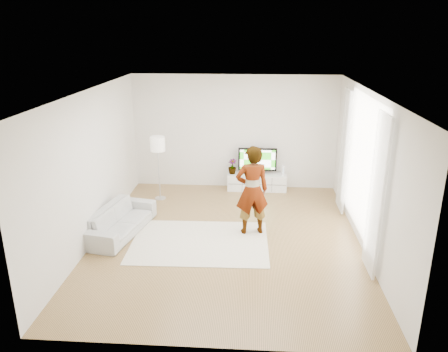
# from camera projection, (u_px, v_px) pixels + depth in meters

# --- Properties ---
(floor) EXTENTS (6.00, 6.00, 0.00)m
(floor) POSITION_uv_depth(u_px,v_px,m) (227.00, 239.00, 8.34)
(floor) COLOR #AB834D
(floor) RESTS_ON ground
(ceiling) EXTENTS (6.00, 6.00, 0.00)m
(ceiling) POSITION_uv_depth(u_px,v_px,m) (227.00, 92.00, 7.44)
(ceiling) COLOR white
(ceiling) RESTS_ON wall_back
(wall_left) EXTENTS (0.02, 6.00, 2.80)m
(wall_left) POSITION_uv_depth(u_px,v_px,m) (92.00, 167.00, 8.05)
(wall_left) COLOR silver
(wall_left) RESTS_ON floor
(wall_right) EXTENTS (0.02, 6.00, 2.80)m
(wall_right) POSITION_uv_depth(u_px,v_px,m) (368.00, 173.00, 7.73)
(wall_right) COLOR silver
(wall_right) RESTS_ON floor
(wall_back) EXTENTS (5.00, 0.02, 2.80)m
(wall_back) POSITION_uv_depth(u_px,v_px,m) (235.00, 132.00, 10.72)
(wall_back) COLOR silver
(wall_back) RESTS_ON floor
(wall_front) EXTENTS (5.00, 0.02, 2.80)m
(wall_front) POSITION_uv_depth(u_px,v_px,m) (211.00, 249.00, 5.06)
(wall_front) COLOR silver
(wall_front) RESTS_ON floor
(window) EXTENTS (0.01, 2.60, 2.50)m
(window) POSITION_uv_depth(u_px,v_px,m) (363.00, 165.00, 8.00)
(window) COLOR white
(window) RESTS_ON wall_right
(curtain_near) EXTENTS (0.04, 0.70, 2.60)m
(curtain_near) POSITION_uv_depth(u_px,v_px,m) (376.00, 196.00, 6.81)
(curtain_near) COLOR white
(curtain_near) RESTS_ON floor
(curtain_far) EXTENTS (0.04, 0.70, 2.60)m
(curtain_far) POSITION_uv_depth(u_px,v_px,m) (344.00, 151.00, 9.26)
(curtain_far) COLOR white
(curtain_far) RESTS_ON floor
(media_console) EXTENTS (1.45, 0.41, 0.41)m
(media_console) POSITION_uv_depth(u_px,v_px,m) (257.00, 182.00, 10.85)
(media_console) COLOR white
(media_console) RESTS_ON floor
(television) EXTENTS (0.94, 0.18, 0.66)m
(television) POSITION_uv_depth(u_px,v_px,m) (257.00, 160.00, 10.70)
(television) COLOR black
(television) RESTS_ON media_console
(game_console) EXTENTS (0.05, 0.16, 0.22)m
(game_console) POSITION_uv_depth(u_px,v_px,m) (283.00, 170.00, 10.71)
(game_console) COLOR white
(game_console) RESTS_ON media_console
(potted_plant) EXTENTS (0.26, 0.26, 0.37)m
(potted_plant) POSITION_uv_depth(u_px,v_px,m) (232.00, 166.00, 10.76)
(potted_plant) COLOR #3F7238
(potted_plant) RESTS_ON media_console
(rug) EXTENTS (2.59, 1.90, 0.01)m
(rug) POSITION_uv_depth(u_px,v_px,m) (200.00, 242.00, 8.22)
(rug) COLOR silver
(rug) RESTS_ON floor
(player) EXTENTS (0.72, 0.55, 1.76)m
(player) POSITION_uv_depth(u_px,v_px,m) (252.00, 190.00, 8.33)
(player) COLOR #334772
(player) RESTS_ON rug
(sofa) EXTENTS (1.06, 1.96, 0.54)m
(sofa) POSITION_uv_depth(u_px,v_px,m) (120.00, 220.00, 8.53)
(sofa) COLOR beige
(sofa) RESTS_ON floor
(floor_lamp) EXTENTS (0.33, 0.33, 1.50)m
(floor_lamp) POSITION_uv_depth(u_px,v_px,m) (158.00, 147.00, 9.93)
(floor_lamp) COLOR silver
(floor_lamp) RESTS_ON floor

